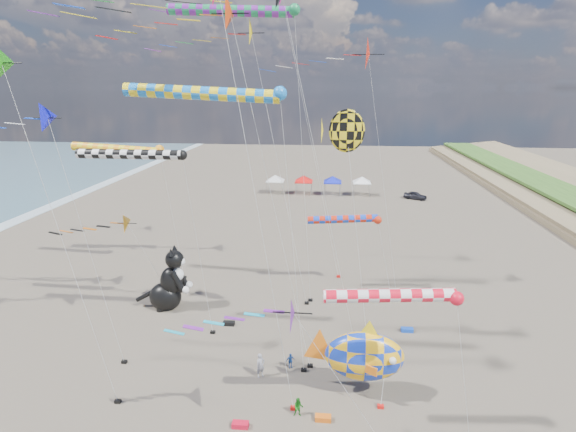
# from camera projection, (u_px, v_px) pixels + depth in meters

# --- Properties ---
(delta_kite_1) EXTENTS (10.06, 2.00, 9.22)m
(delta_kite_1) POSITION_uv_depth(u_px,v_px,m) (291.00, 308.00, 21.21)
(delta_kite_1) COLOR #60188C
(delta_kite_1) RESTS_ON ground
(delta_kite_2) EXTENTS (10.85, 2.79, 21.94)m
(delta_kite_2) POSITION_uv_depth(u_px,v_px,m) (374.00, 56.00, 34.77)
(delta_kite_2) COLOR red
(delta_kite_2) RESTS_ON ground
(delta_kite_3) EXTENTS (11.47, 2.28, 23.18)m
(delta_kite_3) POSITION_uv_depth(u_px,v_px,m) (252.00, 34.00, 33.08)
(delta_kite_3) COLOR yellow
(delta_kite_3) RESTS_ON ground
(delta_kite_5) EXTENTS (10.57, 1.88, 7.98)m
(delta_kite_5) POSITION_uv_depth(u_px,v_px,m) (111.00, 225.00, 38.26)
(delta_kite_5) COLOR orange
(delta_kite_5) RESTS_ON ground
(delta_kite_8) EXTENTS (12.02, 2.38, 23.23)m
(delta_kite_8) POSITION_uv_depth(u_px,v_px,m) (223.00, 15.00, 24.42)
(delta_kite_8) COLOR red
(delta_kite_8) RESTS_ON ground
(delta_kite_9) EXTENTS (9.48, 1.86, 17.29)m
(delta_kite_9) POSITION_uv_depth(u_px,v_px,m) (31.00, 122.00, 26.34)
(delta_kite_9) COLOR #1114E2
(delta_kite_9) RESTS_ON ground
(windsock_0) EXTENTS (7.82, 0.72, 7.18)m
(windsock_0) POSITION_uv_depth(u_px,v_px,m) (347.00, 220.00, 39.45)
(windsock_0) COLOR red
(windsock_0) RESTS_ON ground
(windsock_1) EXTENTS (11.16, 0.87, 23.88)m
(windsock_1) POSITION_uv_depth(u_px,v_px,m) (237.00, 12.00, 33.32)
(windsock_1) COLOR #18864B
(windsock_1) RESTS_ON ground
(windsock_2) EXTENTS (10.04, 0.85, 12.98)m
(windsock_2) POSITION_uv_depth(u_px,v_px,m) (120.00, 150.00, 40.97)
(windsock_2) COLOR orange
(windsock_2) RESTS_ON ground
(windsock_3) EXTENTS (9.22, 0.70, 13.89)m
(windsock_3) POSITION_uv_depth(u_px,v_px,m) (134.00, 155.00, 30.79)
(windsock_3) COLOR black
(windsock_3) RESTS_ON ground
(windsock_4) EXTENTS (10.54, 0.80, 18.04)m
(windsock_4) POSITION_uv_depth(u_px,v_px,m) (209.00, 94.00, 25.16)
(windsock_4) COLOR blue
(windsock_4) RESTS_ON ground
(windsock_5) EXTENTS (8.03, 0.70, 8.62)m
(windsock_5) POSITION_uv_depth(u_px,v_px,m) (397.00, 297.00, 21.66)
(windsock_5) COLOR red
(windsock_5) RESTS_ON ground
(angelfish_kite) EXTENTS (3.74, 3.02, 16.70)m
(angelfish_kite) POSITION_uv_depth(u_px,v_px,m) (344.00, 133.00, 27.55)
(angelfish_kite) COLOR yellow
(angelfish_kite) RESTS_ON ground
(cat_inflatable) EXTENTS (4.13, 2.13, 5.52)m
(cat_inflatable) POSITION_uv_depth(u_px,v_px,m) (167.00, 278.00, 37.25)
(cat_inflatable) COLOR black
(cat_inflatable) RESTS_ON ground
(fish_inflatable) EXTENTS (6.29, 2.69, 5.11)m
(fish_inflatable) POSITION_uv_depth(u_px,v_px,m) (363.00, 356.00, 26.40)
(fish_inflatable) COLOR #1334BF
(fish_inflatable) RESTS_ON ground
(person_adult) EXTENTS (0.71, 0.68, 1.63)m
(person_adult) POSITION_uv_depth(u_px,v_px,m) (260.00, 365.00, 28.73)
(person_adult) COLOR gray
(person_adult) RESTS_ON ground
(child_green) EXTENTS (0.57, 0.45, 1.14)m
(child_green) POSITION_uv_depth(u_px,v_px,m) (298.00, 407.00, 25.33)
(child_green) COLOR #176E16
(child_green) RESTS_ON ground
(child_blue) EXTENTS (0.66, 0.53, 1.05)m
(child_blue) POSITION_uv_depth(u_px,v_px,m) (290.00, 361.00, 29.73)
(child_blue) COLOR #1D4392
(child_blue) RESTS_ON ground
(kite_bag_0) EXTENTS (0.90, 0.44, 0.30)m
(kite_bag_0) POSITION_uv_depth(u_px,v_px,m) (407.00, 330.00, 34.24)
(kite_bag_0) COLOR blue
(kite_bag_0) RESTS_ON ground
(kite_bag_1) EXTENTS (0.90, 0.44, 0.30)m
(kite_bag_1) POSITION_uv_depth(u_px,v_px,m) (240.00, 425.00, 24.59)
(kite_bag_1) COLOR red
(kite_bag_1) RESTS_ON ground
(kite_bag_2) EXTENTS (0.90, 0.44, 0.30)m
(kite_bag_2) POSITION_uv_depth(u_px,v_px,m) (229.00, 323.00, 35.19)
(kite_bag_2) COLOR black
(kite_bag_2) RESTS_ON ground
(kite_bag_3) EXTENTS (0.90, 0.44, 0.30)m
(kite_bag_3) POSITION_uv_depth(u_px,v_px,m) (323.00, 418.00, 25.09)
(kite_bag_3) COLOR orange
(kite_bag_3) RESTS_ON ground
(tent_row) EXTENTS (19.20, 4.20, 3.80)m
(tent_row) POSITION_uv_depth(u_px,v_px,m) (318.00, 177.00, 77.64)
(tent_row) COLOR silver
(tent_row) RESTS_ON ground
(parked_car) EXTENTS (4.04, 3.03, 1.28)m
(parked_car) POSITION_uv_depth(u_px,v_px,m) (415.00, 195.00, 74.90)
(parked_car) COLOR #26262D
(parked_car) RESTS_ON ground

